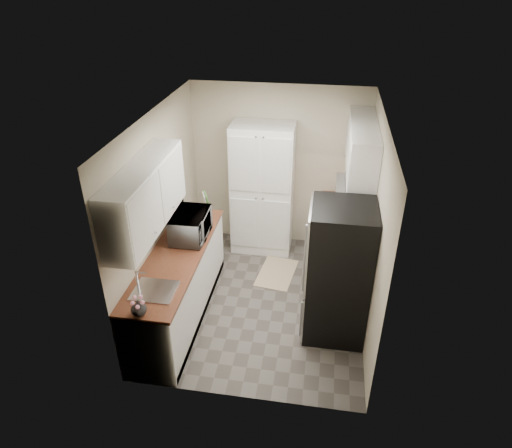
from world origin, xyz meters
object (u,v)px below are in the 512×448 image
at_px(refrigerator, 338,273).
at_px(electric_range, 339,261).
at_px(wine_bottle, 184,210).
at_px(toaster_oven, 346,195).
at_px(microwave, 191,226).
at_px(pantry_cabinet, 262,190).

bearing_deg(refrigerator, electric_range, 87.52).
height_order(wine_bottle, toaster_oven, wine_bottle).
bearing_deg(wine_bottle, microwave, -62.61).
bearing_deg(refrigerator, toaster_oven, 87.21).
bearing_deg(microwave, wine_bottle, 26.76).
xyz_separation_m(electric_range, microwave, (-1.88, -0.42, 0.61)).
distance_m(electric_range, toaster_oven, 1.05).
height_order(pantry_cabinet, electric_range, pantry_cabinet).
xyz_separation_m(refrigerator, toaster_oven, (0.08, 1.70, 0.16)).
bearing_deg(pantry_cabinet, electric_range, -38.22).
height_order(electric_range, wine_bottle, wine_bottle).
height_order(electric_range, microwave, microwave).
xyz_separation_m(refrigerator, wine_bottle, (-2.08, 0.82, 0.21)).
bearing_deg(toaster_oven, pantry_cabinet, -175.14).
bearing_deg(wine_bottle, toaster_oven, 21.96).
bearing_deg(microwave, toaster_oven, -56.38).
bearing_deg(toaster_oven, wine_bottle, -151.84).
bearing_deg(microwave, pantry_cabinet, -28.47).
bearing_deg(electric_range, pantry_cabinet, 141.78).
bearing_deg(electric_range, microwave, -167.45).
relative_size(refrigerator, microwave, 2.79).
xyz_separation_m(wine_bottle, toaster_oven, (2.16, 0.87, -0.05)).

